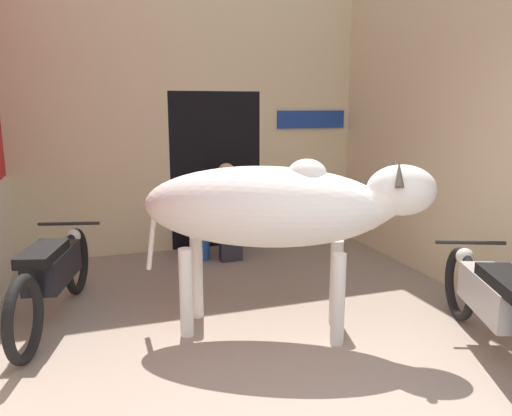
# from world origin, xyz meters

# --- Properties ---
(wall_back_with_doorway) EXTENTS (4.47, 0.93, 3.89)m
(wall_back_with_doorway) POSITION_xyz_m (0.11, 4.77, 1.61)
(wall_back_with_doorway) COLOR beige
(wall_back_with_doorway) RESTS_ON ground_plane
(wall_right_with_door) EXTENTS (0.22, 4.52, 3.89)m
(wall_right_with_door) POSITION_xyz_m (2.32, 2.21, 1.92)
(wall_right_with_door) COLOR beige
(wall_right_with_door) RESTS_ON ground_plane
(cow) EXTENTS (2.36, 1.49, 1.50)m
(cow) POSITION_xyz_m (0.12, 1.83, 1.07)
(cow) COLOR silver
(cow) RESTS_ON ground_plane
(motorcycle_near) EXTENTS (0.90, 1.96, 0.76)m
(motorcycle_near) POSITION_xyz_m (1.50, 0.87, 0.44)
(motorcycle_near) COLOR black
(motorcycle_near) RESTS_ON ground_plane
(motorcycle_far) EXTENTS (0.72, 2.02, 0.78)m
(motorcycle_far) POSITION_xyz_m (-1.67, 2.61, 0.45)
(motorcycle_far) COLOR black
(motorcycle_far) RESTS_ON ground_plane
(shopkeeper_seated) EXTENTS (0.38, 0.34, 1.19)m
(shopkeeper_seated) POSITION_xyz_m (0.29, 3.94, 0.64)
(shopkeeper_seated) COLOR #282833
(shopkeeper_seated) RESTS_ON ground_plane
(plastic_stool) EXTENTS (0.36, 0.36, 0.46)m
(plastic_stool) POSITION_xyz_m (-0.06, 4.02, 0.25)
(plastic_stool) COLOR #2856B2
(plastic_stool) RESTS_ON ground_plane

